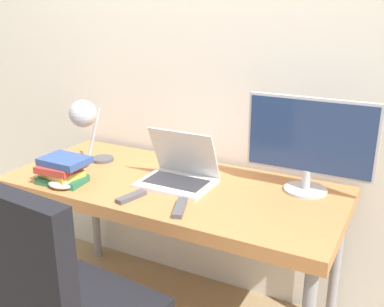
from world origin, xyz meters
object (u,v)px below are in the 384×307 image
(monitor, at_px, (310,141))
(book_stack, at_px, (63,169))
(desk_lamp, at_px, (85,118))
(laptop, at_px, (179,173))
(game_controller, at_px, (62,183))

(monitor, height_order, book_stack, monitor)
(desk_lamp, xyz_separation_m, book_stack, (0.03, -0.22, -0.20))
(laptop, bearing_deg, desk_lamp, -176.65)
(desk_lamp, xyz_separation_m, game_controller, (0.06, -0.27, -0.24))
(laptop, height_order, game_controller, laptop)
(book_stack, relative_size, game_controller, 1.76)
(monitor, bearing_deg, book_stack, -157.36)
(book_stack, distance_m, game_controller, 0.08)
(desk_lamp, relative_size, game_controller, 2.66)
(laptop, height_order, desk_lamp, desk_lamp)
(desk_lamp, distance_m, book_stack, 0.29)
(desk_lamp, bearing_deg, game_controller, -76.41)
(laptop, xyz_separation_m, monitor, (0.56, 0.19, 0.18))
(monitor, bearing_deg, game_controller, -154.25)
(monitor, height_order, game_controller, monitor)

